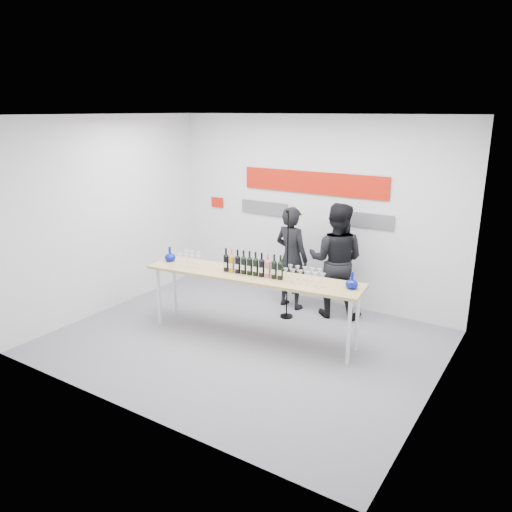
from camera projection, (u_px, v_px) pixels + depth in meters
The scene contains 12 objects.
ground at pixel (244, 342), 6.84m from camera, with size 5.00×5.00×0.00m, color slate.
back_wall at pixel (313, 210), 8.03m from camera, with size 5.00×0.04×3.00m, color silver.
signage at pixel (309, 191), 7.95m from camera, with size 3.38×0.02×0.79m.
tasting_table at pixel (252, 279), 6.78m from camera, with size 3.10×0.99×0.91m.
wine_bottles at pixel (253, 263), 6.68m from camera, with size 0.89×0.18×0.33m.
decanter_left at pixel (170, 254), 7.33m from camera, with size 0.16×0.16×0.21m, color navy, non-canonical shape.
decanter_right at pixel (352, 280), 6.20m from camera, with size 0.16×0.16×0.21m, color navy, non-canonical shape.
glasses_left at pixel (191, 259), 7.12m from camera, with size 0.38×0.25×0.18m.
glasses_right at pixel (304, 276), 6.41m from camera, with size 0.58×0.27×0.18m.
presenter_left at pixel (291, 258), 7.84m from camera, with size 0.60×0.39×1.64m, color black.
presenter_right at pixel (336, 260), 7.50m from camera, with size 0.85×0.66×1.76m, color black.
mic_stand at pixel (287, 286), 7.51m from camera, with size 0.20×0.20×1.68m.
Camera 1 is at (3.50, -5.15, 3.06)m, focal length 35.00 mm.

